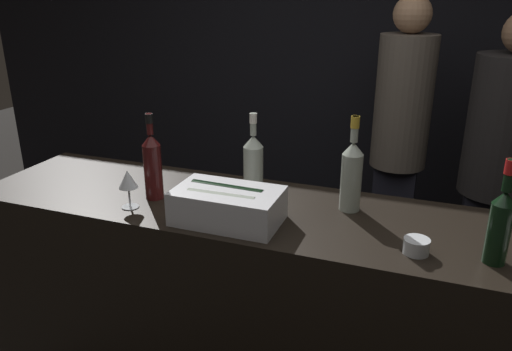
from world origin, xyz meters
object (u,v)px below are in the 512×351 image
(ice_bin_with_bottles, at_px, (227,204))
(red_wine_bottle_burgundy, at_px, (501,222))
(candle_votive, at_px, (416,246))
(wine_glass, at_px, (128,181))
(rose_wine_bottle, at_px, (352,173))
(person_in_hoodie, at_px, (400,135))
(red_wine_bottle_black_foil, at_px, (153,164))
(person_blond_tee, at_px, (501,164))
(white_wine_bottle, at_px, (253,160))

(ice_bin_with_bottles, bearing_deg, red_wine_bottle_burgundy, 1.26)
(candle_votive, xyz_separation_m, red_wine_bottle_burgundy, (0.23, 0.03, 0.11))
(wine_glass, height_order, red_wine_bottle_burgundy, red_wine_bottle_burgundy)
(wine_glass, bearing_deg, rose_wine_bottle, 19.20)
(person_in_hoodie, bearing_deg, red_wine_bottle_burgundy, -160.63)
(red_wine_bottle_black_foil, xyz_separation_m, person_in_hoodie, (0.84, 1.36, -0.16))
(red_wine_bottle_black_foil, distance_m, rose_wine_bottle, 0.78)
(red_wine_bottle_burgundy, distance_m, person_blond_tee, 1.31)
(wine_glass, height_order, candle_votive, wine_glass)
(ice_bin_with_bottles, height_order, white_wine_bottle, white_wine_bottle)
(person_in_hoodie, distance_m, person_blond_tee, 0.57)
(candle_votive, relative_size, red_wine_bottle_black_foil, 0.24)
(rose_wine_bottle, xyz_separation_m, white_wine_bottle, (-0.42, 0.08, -0.02))
(ice_bin_with_bottles, height_order, candle_votive, ice_bin_with_bottles)
(candle_votive, distance_m, person_blond_tee, 1.36)
(candle_votive, relative_size, white_wine_bottle, 0.26)
(red_wine_bottle_black_foil, distance_m, red_wine_bottle_burgundy, 1.26)
(red_wine_bottle_burgundy, xyz_separation_m, person_blond_tee, (0.13, 1.28, -0.22))
(ice_bin_with_bottles, height_order, person_blond_tee, person_blond_tee)
(red_wine_bottle_black_foil, bearing_deg, wine_glass, -109.13)
(rose_wine_bottle, relative_size, red_wine_bottle_burgundy, 1.09)
(ice_bin_with_bottles, relative_size, person_blond_tee, 0.22)
(wine_glass, bearing_deg, candle_votive, 0.80)
(ice_bin_with_bottles, relative_size, candle_votive, 4.58)
(red_wine_bottle_burgundy, relative_size, person_blond_tee, 0.19)
(ice_bin_with_bottles, distance_m, red_wine_bottle_black_foil, 0.38)
(ice_bin_with_bottles, bearing_deg, person_blond_tee, 51.77)
(candle_votive, bearing_deg, red_wine_bottle_black_foil, 174.36)
(red_wine_bottle_black_foil, bearing_deg, white_wine_bottle, 35.90)
(ice_bin_with_bottles, xyz_separation_m, red_wine_bottle_burgundy, (0.89, 0.02, 0.07))
(candle_votive, xyz_separation_m, rose_wine_bottle, (-0.26, 0.26, 0.12))
(white_wine_bottle, height_order, person_in_hoodie, person_in_hoodie)
(white_wine_bottle, bearing_deg, red_wine_bottle_black_foil, -144.10)
(red_wine_bottle_burgundy, bearing_deg, ice_bin_with_bottles, -178.74)
(red_wine_bottle_burgundy, bearing_deg, wine_glass, -178.22)
(ice_bin_with_bottles, xyz_separation_m, person_in_hoodie, (0.48, 1.45, -0.09))
(candle_votive, distance_m, red_wine_bottle_black_foil, 1.04)
(rose_wine_bottle, distance_m, white_wine_bottle, 0.43)
(white_wine_bottle, distance_m, person_blond_tee, 1.44)
(white_wine_bottle, bearing_deg, rose_wine_bottle, -10.69)
(ice_bin_with_bottles, distance_m, red_wine_bottle_burgundy, 0.89)
(rose_wine_bottle, relative_size, person_blond_tee, 0.21)
(white_wine_bottle, bearing_deg, red_wine_bottle_burgundy, -19.15)
(wine_glass, height_order, rose_wine_bottle, rose_wine_bottle)
(wine_glass, distance_m, rose_wine_bottle, 0.85)
(wine_glass, distance_m, person_blond_tee, 1.95)
(ice_bin_with_bottles, bearing_deg, candle_votive, -0.50)
(wine_glass, xyz_separation_m, white_wine_bottle, (0.38, 0.36, 0.01))
(white_wine_bottle, xyz_separation_m, person_in_hoodie, (0.51, 1.12, -0.14))
(ice_bin_with_bottles, xyz_separation_m, wine_glass, (-0.40, -0.02, 0.04))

